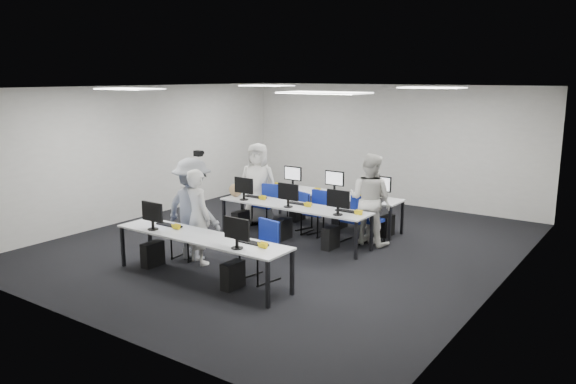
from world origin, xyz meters
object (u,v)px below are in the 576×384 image
Objects in this scene: chair_3 at (316,221)px; chair_4 at (354,228)px; student_2 at (258,184)px; chair_5 at (275,211)px; photographer at (193,209)px; chair_1 at (260,262)px; desk_front at (201,239)px; student_1 at (370,199)px; chair_7 at (370,229)px; student_3 at (371,204)px; desk_mid at (293,208)px; chair_0 at (187,244)px; chair_2 at (265,213)px; chair_6 at (309,219)px; student_0 at (198,217)px.

chair_3 reaches higher than chair_4.
chair_5 is at bearing 0.00° from student_2.
chair_1 is at bearing 174.60° from photographer.
desk_front is 1.81× the size of student_1.
chair_7 is at bearing -127.74° from photographer.
desk_mid is at bearing -130.56° from student_3.
chair_0 is at bearing -116.82° from desk_mid.
student_2 reaches higher than student_1.
chair_3 reaches higher than chair_2.
chair_5 is (-1.82, 2.88, -0.00)m from chair_1.
chair_7 is at bearing -60.02° from student_3.
chair_2 is 0.48× the size of photographer.
chair_2 is at bearing 135.82° from chair_1.
chair_1 is 2.97m from chair_6.
chair_2 is at bearing 110.18° from desk_front.
chair_0 is 0.50× the size of student_0.
desk_front is 3.56× the size of chair_3.
student_0 is 0.28m from photographer.
photographer is at bearing -114.15° from desk_mid.
chair_1 is at bearing -168.19° from student_0.
desk_mid is at bearing -113.75° from photographer.
student_2 is at bearing 113.31° from desk_front.
student_1 is (0.52, 2.77, 0.58)m from chair_1.
photographer reaches higher than student_2.
photographer is (-0.95, -2.57, 0.62)m from chair_3.
chair_7 is (2.47, 0.13, -0.00)m from chair_2.
chair_7 is (1.27, 0.80, -0.41)m from desk_mid.
chair_2 is at bearing -64.23° from student_0.
student_1 is at bearing -19.78° from student_2.
chair_6 is 0.49× the size of student_1.
chair_5 is (-1.15, 0.15, 0.01)m from chair_3.
chair_4 is at bearing 10.41° from chair_6.
chair_1 is 3.02m from student_3.
chair_7 is at bearing 43.33° from chair_0.
desk_front is at bearing -41.29° from chair_0.
photographer reaches higher than chair_5.
desk_front is 3.57× the size of chair_4.
student_3 reaches higher than chair_1.
photographer reaches higher than desk_front.
chair_7 is at bearing 32.24° from desk_mid.
chair_6 is (0.93, -0.05, -0.02)m from chair_5.
student_2 is 2.65m from photographer.
student_1 reaches higher than chair_1.
chair_5 reaches higher than chair_3.
student_1 reaches higher than chair_6.
student_2 is (-0.44, 2.62, 0.63)m from chair_0.
chair_7 reaches higher than chair_6.
student_2 is at bearing -179.47° from chair_3.
chair_2 is at bearing -81.86° from photographer.
chair_3 is (1.08, 2.61, 0.02)m from chair_0.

